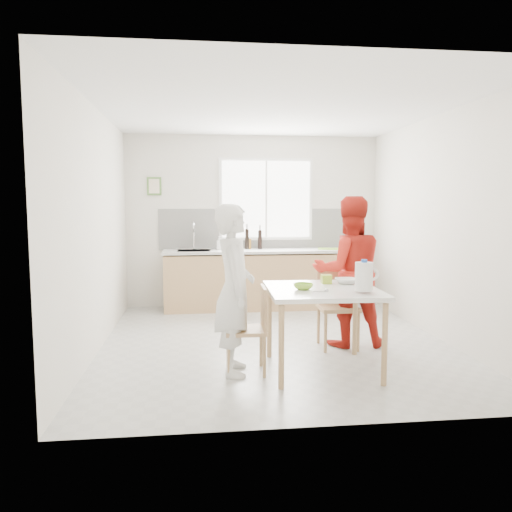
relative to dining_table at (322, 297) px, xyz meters
The scene contains 21 objects.
ground 1.29m from the dining_table, 106.79° to the left, with size 4.50×4.50×0.00m, color #B7B7B2.
room_shell 1.40m from the dining_table, 106.79° to the left, with size 4.50×4.50×4.50m.
window 3.39m from the dining_table, 91.90° to the left, with size 1.50×0.06×1.30m.
backsplash 3.31m from the dining_table, 95.39° to the left, with size 3.00×0.02×0.65m, color white.
picture_frame 3.92m from the dining_table, 119.74° to the left, with size 0.22×0.03×0.28m.
kitchen_counter 3.00m from the dining_table, 95.99° to the left, with size 2.84×0.64×1.37m.
dining_table is the anchor object (origin of this frame).
chair_left 0.74m from the dining_table, behind, with size 0.40×0.40×0.84m.
chair_far 0.92m from the dining_table, 65.16° to the left, with size 0.44×0.44×0.93m.
person_white 0.86m from the dining_table, behind, with size 0.59×0.39×1.63m, color white.
person_red 0.98m from the dining_table, 58.01° to the left, with size 0.83×0.65×1.72m, color red.
bowl_green 0.24m from the dining_table, 167.70° to the right, with size 0.19×0.19×0.06m, color #8CCA2E.
bowl_white 0.41m from the dining_table, 38.07° to the left, with size 0.22×0.22×0.05m, color white.
milk_jug 0.49m from the dining_table, 42.52° to the right, with size 0.23×0.16×0.29m.
green_box 0.32m from the dining_table, 68.61° to the left, with size 0.10×0.10×0.09m, color #9BBA2A.
spoon 0.25m from the dining_table, 111.72° to the right, with size 0.01×0.01×0.16m, color #A5A5AA.
cutting_board 3.08m from the dining_table, 73.80° to the left, with size 0.35×0.25×0.01m, color #8ED130.
wine_bottle_a 3.15m from the dining_table, 97.86° to the left, with size 0.07×0.07×0.32m, color black.
wine_bottle_b 3.12m from the dining_table, 94.17° to the left, with size 0.07×0.07×0.30m, color black.
jar_amber 3.16m from the dining_table, 97.13° to the left, with size 0.06×0.06×0.16m, color #946120.
soap_bottle 3.23m from the dining_table, 105.68° to the left, with size 0.09×0.09×0.21m, color #999999.
Camera 1 is at (-0.89, -5.68, 1.63)m, focal length 35.00 mm.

